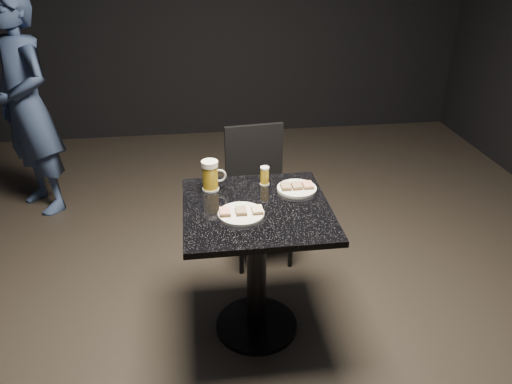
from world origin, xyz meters
TOP-DOWN VIEW (x-y plane):
  - floor at (0.00, 0.00)m, footprint 6.00×6.00m
  - plate_large at (-0.08, -0.07)m, footprint 0.21×0.21m
  - plate_small at (0.23, 0.15)m, footprint 0.20×0.20m
  - patron at (-1.45, 1.57)m, footprint 0.68×0.69m
  - table at (0.00, 0.00)m, footprint 0.70×0.70m
  - beer_mug at (-0.20, 0.21)m, footprint 0.12×0.09m
  - beer_tumbler at (0.07, 0.23)m, footprint 0.05×0.05m
  - chair at (0.11, 0.73)m, footprint 0.41×0.41m
  - canapes_on_plate_large at (-0.08, -0.07)m, footprint 0.20×0.07m
  - canapes_on_plate_small at (0.23, 0.15)m, footprint 0.16×0.07m

SIDE VIEW (x-z plane):
  - floor at x=0.00m, z-range 0.00..0.00m
  - chair at x=0.11m, z-range 0.07..0.92m
  - table at x=0.00m, z-range 0.13..0.88m
  - plate_large at x=-0.08m, z-range 0.75..0.76m
  - plate_small at x=0.23m, z-range 0.75..0.76m
  - canapes_on_plate_large at x=-0.08m, z-range 0.76..0.78m
  - canapes_on_plate_small at x=0.23m, z-range 0.76..0.78m
  - beer_tumbler at x=0.07m, z-range 0.75..0.85m
  - patron at x=-1.45m, z-range 0.00..1.61m
  - beer_mug at x=-0.20m, z-range 0.75..0.91m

